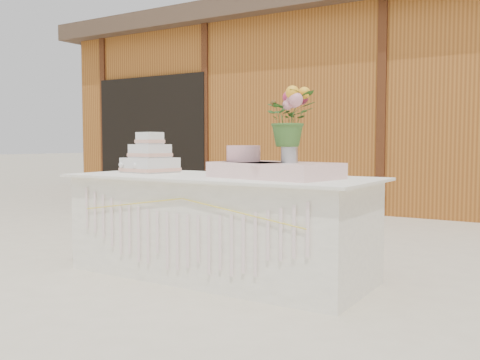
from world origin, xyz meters
name	(u,v)px	position (x,y,z in m)	size (l,w,h in m)	color
ground	(219,275)	(0.00, 0.00, 0.00)	(80.00, 80.00, 0.00)	beige
barn	(417,104)	(-0.01, 5.99, 1.68)	(12.60, 4.60, 3.30)	#995A20
cake_table	(219,226)	(0.00, 0.00, 0.39)	(2.40, 1.00, 0.77)	white
wedding_cake	(150,159)	(-0.75, 0.07, 0.89)	(0.42, 0.42, 0.34)	silver
pink_cake_stand	(243,159)	(0.21, 0.02, 0.90)	(0.32, 0.32, 0.23)	white
satin_runner	(275,170)	(0.48, 0.00, 0.83)	(0.88, 0.51, 0.11)	#FFCDCD
flower_vase	(289,151)	(0.61, -0.02, 0.96)	(0.12, 0.12, 0.16)	#BAB9BE
bouquet	(290,112)	(0.61, -0.02, 1.23)	(0.34, 0.30, 0.38)	#366026
loose_flowers	(126,171)	(-1.00, 0.04, 0.78)	(0.13, 0.32, 0.02)	pink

